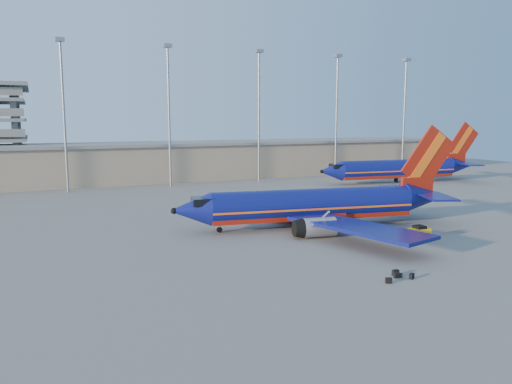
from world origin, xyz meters
The scene contains 7 objects.
ground centered at (0.00, 0.00, 0.00)m, with size 220.00×220.00×0.00m, color slate.
terminal_building centered at (10.00, 58.00, 4.32)m, with size 122.00×16.00×8.50m.
light_mast_row centered at (5.00, 46.00, 17.55)m, with size 101.60×1.60×28.65m.
aircraft_main centered at (2.97, 0.07, 2.81)m, with size 38.62×36.89×13.14m.
aircraft_second centered at (42.79, 31.96, 3.03)m, with size 38.99×15.11×13.22m.
baggage_tug centered at (9.87, -10.99, 0.91)m, with size 2.48×1.57×1.74m.
luggage_pile centered at (-1.52, -21.10, 0.23)m, with size 3.21×1.94×0.51m.
Camera 1 is at (-30.08, -54.90, 14.01)m, focal length 35.00 mm.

